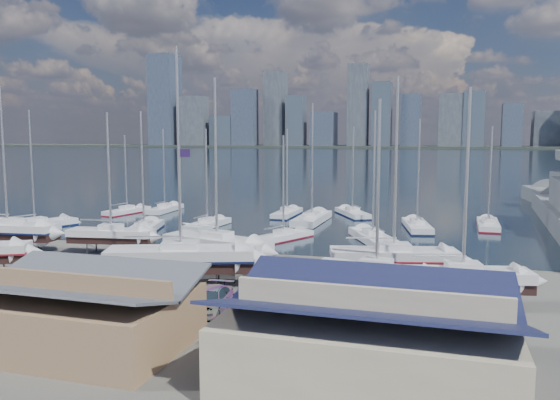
% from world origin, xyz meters
% --- Properties ---
extents(ground, '(1400.00, 1400.00, 0.00)m').
position_xyz_m(ground, '(0.00, -10.00, 0.00)').
color(ground, '#605E59').
rests_on(ground, ground).
extents(water, '(1400.00, 600.00, 0.40)m').
position_xyz_m(water, '(0.00, 300.00, -0.15)').
color(water, '#182C38').
rests_on(water, ground).
extents(far_shore, '(1400.00, 80.00, 2.20)m').
position_xyz_m(far_shore, '(0.00, 560.00, 1.10)').
color(far_shore, '#2D332D').
rests_on(far_shore, ground).
extents(skyline, '(639.14, 43.80, 107.69)m').
position_xyz_m(skyline, '(-7.83, 553.76, 39.09)').
color(skyline, '#475166').
rests_on(skyline, far_shore).
extents(shed_grey, '(12.60, 8.40, 4.17)m').
position_xyz_m(shed_grey, '(0.00, -26.00, 2.15)').
color(shed_grey, '#8C6B4C').
rests_on(shed_grey, ground).
extents(shed_blue, '(13.65, 9.45, 4.71)m').
position_xyz_m(shed_blue, '(16.00, -26.00, 2.42)').
color(shed_blue, '#BFB293').
rests_on(shed_blue, ground).
extents(sailboat_cradle_0, '(10.59, 3.88, 16.69)m').
position_xyz_m(sailboat_cradle_0, '(-22.94, -6.39, 2.11)').
color(sailboat_cradle_0, '#2D2D33').
rests_on(sailboat_cradle_0, ground).
extents(sailboat_cradle_2, '(8.64, 3.54, 13.87)m').
position_xyz_m(sailboat_cradle_2, '(-11.83, -5.00, 1.97)').
color(sailboat_cradle_2, '#2D2D33').
rests_on(sailboat_cradle_2, ground).
extents(sailboat_cradle_3, '(11.78, 6.79, 18.20)m').
position_xyz_m(sailboat_cradle_3, '(-0.07, -13.33, 2.18)').
color(sailboat_cradle_3, '#2D2D33').
rests_on(sailboat_cradle_3, ground).
extents(sailboat_cradle_4, '(10.53, 5.32, 16.52)m').
position_xyz_m(sailboat_cradle_4, '(0.37, -7.30, 2.10)').
color(sailboat_cradle_4, '#2D2D33').
rests_on(sailboat_cradle_4, ground).
extents(sailboat_cradle_5, '(8.85, 3.53, 14.07)m').
position_xyz_m(sailboat_cradle_5, '(14.90, -13.05, 1.97)').
color(sailboat_cradle_5, '#2D2D33').
rests_on(sailboat_cradle_5, ground).
extents(sailboat_cradle_6, '(10.34, 5.15, 16.09)m').
position_xyz_m(sailboat_cradle_6, '(15.66, -8.05, 2.08)').
color(sailboat_cradle_6, '#2D2D33').
rests_on(sailboat_cradle_6, ground).
extents(sailboat_cradle_7, '(9.30, 4.43, 14.73)m').
position_xyz_m(sailboat_cradle_7, '(20.66, -12.73, 2.01)').
color(sailboat_cradle_7, '#2D2D33').
rests_on(sailboat_cradle_7, ground).
extents(sailboat_moored_0, '(6.72, 10.70, 15.53)m').
position_xyz_m(sailboat_moored_0, '(-29.88, 5.37, 0.31)').
color(sailboat_moored_0, black).
rests_on(sailboat_moored_0, water).
extents(sailboat_moored_1, '(3.83, 8.56, 12.37)m').
position_xyz_m(sailboat_moored_1, '(-26.38, 20.77, 0.31)').
color(sailboat_moored_1, black).
rests_on(sailboat_moored_1, water).
extents(sailboat_moored_2, '(2.93, 8.96, 13.36)m').
position_xyz_m(sailboat_moored_2, '(-21.87, 24.22, 0.32)').
color(sailboat_moored_2, black).
rests_on(sailboat_moored_2, water).
extents(sailboat_moored_3, '(5.66, 10.57, 15.23)m').
position_xyz_m(sailboat_moored_3, '(-15.26, 6.87, 0.31)').
color(sailboat_moored_3, black).
rests_on(sailboat_moored_3, water).
extents(sailboat_moored_4, '(3.23, 8.89, 13.13)m').
position_xyz_m(sailboat_moored_4, '(-9.45, 12.46, 0.32)').
color(sailboat_moored_4, black).
rests_on(sailboat_moored_4, water).
extents(sailboat_moored_5, '(2.56, 8.92, 13.30)m').
position_xyz_m(sailboat_moored_5, '(-2.49, 25.17, 0.31)').
color(sailboat_moored_5, black).
rests_on(sailboat_moored_5, water).
extents(sailboat_moored_6, '(5.59, 8.39, 12.25)m').
position_xyz_m(sailboat_moored_6, '(2.22, 7.12, 0.31)').
color(sailboat_moored_6, black).
rests_on(sailboat_moored_6, water).
extents(sailboat_moored_7, '(3.27, 11.12, 16.72)m').
position_xyz_m(sailboat_moored_7, '(2.41, 20.25, 0.32)').
color(sailboat_moored_7, black).
rests_on(sailboat_moored_7, water).
extents(sailboat_moored_8, '(6.59, 9.26, 13.67)m').
position_xyz_m(sailboat_moored_8, '(6.66, 27.90, 0.31)').
color(sailboat_moored_8, black).
rests_on(sailboat_moored_8, water).
extents(sailboat_moored_9, '(6.74, 10.21, 15.05)m').
position_xyz_m(sailboat_moored_9, '(11.96, 8.91, 0.32)').
color(sailboat_moored_9, black).
rests_on(sailboat_moored_9, water).
extents(sailboat_moored_10, '(4.47, 9.97, 14.40)m').
position_xyz_m(sailboat_moored_10, '(16.27, 18.56, 0.31)').
color(sailboat_moored_10, black).
rests_on(sailboat_moored_10, water).
extents(sailboat_moored_11, '(2.77, 9.08, 13.48)m').
position_xyz_m(sailboat_moored_11, '(24.88, 22.45, 0.31)').
color(sailboat_moored_11, black).
rests_on(sailboat_moored_11, water).
extents(car_a, '(2.04, 4.53, 1.51)m').
position_xyz_m(car_a, '(-6.06, -19.08, 0.76)').
color(car_a, gray).
rests_on(car_a, ground).
extents(car_b, '(4.41, 1.77, 1.43)m').
position_xyz_m(car_b, '(0.55, -18.61, 0.71)').
color(car_b, gray).
rests_on(car_b, ground).
extents(car_c, '(4.02, 5.96, 1.52)m').
position_xyz_m(car_c, '(3.05, -21.92, 0.76)').
color(car_c, gray).
rests_on(car_c, ground).
extents(car_d, '(2.82, 5.82, 1.63)m').
position_xyz_m(car_d, '(4.75, -18.75, 0.82)').
color(car_d, gray).
rests_on(car_d, ground).
extents(flagpole, '(0.96, 0.12, 10.83)m').
position_xyz_m(flagpole, '(-0.27, -12.67, 6.17)').
color(flagpole, white).
rests_on(flagpole, ground).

